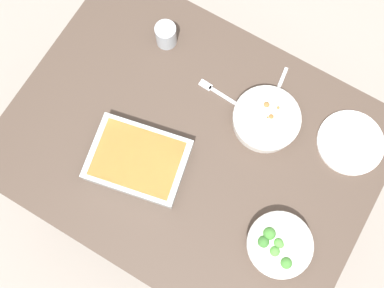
{
  "coord_description": "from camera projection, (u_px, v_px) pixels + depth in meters",
  "views": [
    {
      "loc": [
        -0.18,
        0.3,
        2.13
      ],
      "look_at": [
        0.0,
        0.0,
        0.74
      ],
      "focal_mm": 40.8,
      "sensor_mm": 36.0,
      "label": 1
    }
  ],
  "objects": [
    {
      "name": "stew_bowl",
      "position": [
        266.0,
        119.0,
        1.42
      ],
      "size": [
        0.22,
        0.22,
        0.06
      ],
      "color": "silver",
      "rests_on": "dining_table"
    },
    {
      "name": "baking_dish",
      "position": [
        138.0,
        160.0,
        1.38
      ],
      "size": [
        0.34,
        0.28,
        0.06
      ],
      "color": "silver",
      "rests_on": "dining_table"
    },
    {
      "name": "broccoli_bowl",
      "position": [
        279.0,
        245.0,
        1.32
      ],
      "size": [
        0.2,
        0.2,
        0.07
      ],
      "color": "silver",
      "rests_on": "dining_table"
    },
    {
      "name": "fork_on_table",
      "position": [
        218.0,
        93.0,
        1.47
      ],
      "size": [
        0.18,
        0.03,
        0.01
      ],
      "color": "silver",
      "rests_on": "dining_table"
    },
    {
      "name": "dining_table",
      "position": [
        192.0,
        150.0,
        1.52
      ],
      "size": [
        1.2,
        0.9,
        0.74
      ],
      "color": "#4C3D33",
      "rests_on": "ground_plane"
    },
    {
      "name": "ground_plane",
      "position": [
        192.0,
        181.0,
        2.15
      ],
      "size": [
        6.0,
        6.0,
        0.0
      ],
      "primitive_type": "plane",
      "color": "#9E9389"
    },
    {
      "name": "side_plate",
      "position": [
        351.0,
        142.0,
        1.42
      ],
      "size": [
        0.22,
        0.22,
        0.01
      ],
      "primitive_type": "cylinder",
      "color": "white",
      "rests_on": "dining_table"
    },
    {
      "name": "spoon_by_stew",
      "position": [
        275.0,
        96.0,
        1.47
      ],
      "size": [
        0.04,
        0.18,
        0.01
      ],
      "color": "silver",
      "rests_on": "dining_table"
    },
    {
      "name": "drink_cup",
      "position": [
        166.0,
        35.0,
        1.48
      ],
      "size": [
        0.07,
        0.07,
        0.08
      ],
      "color": "#B2BCC6",
      "rests_on": "dining_table"
    }
  ]
}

